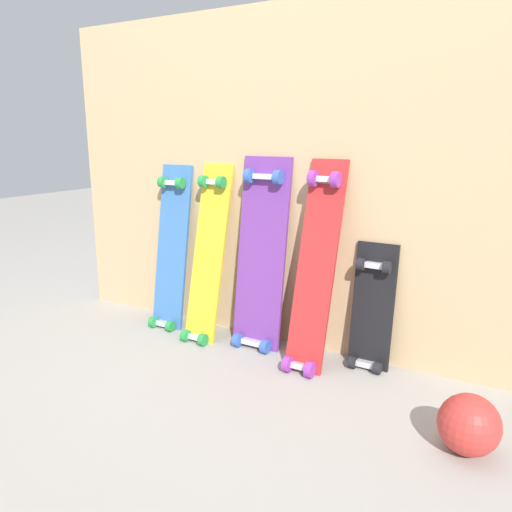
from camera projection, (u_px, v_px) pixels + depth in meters
The scene contains 8 objects.
ground_plane at pixel (263, 341), 2.42m from camera, with size 12.00×12.00×0.00m, color #9E9991.
plywood_wall_panel at pixel (272, 181), 2.30m from camera, with size 2.30×0.04×1.49m, color tan.
skateboard_blue at pixel (171, 254), 2.55m from camera, with size 0.18×0.21×0.88m.
skateboard_yellow at pixel (207, 260), 2.40m from camera, with size 0.16×0.27×0.89m.
skateboard_purple at pixel (261, 261), 2.30m from camera, with size 0.24×0.20×0.92m.
skateboard_red at pixel (315, 273), 2.10m from camera, with size 0.16×0.31×0.92m.
skateboard_black at pixel (372, 315), 2.11m from camera, with size 0.17×0.13×0.60m.
rubber_ball at pixel (469, 425), 1.56m from camera, with size 0.19×0.19×0.19m, color red.
Camera 1 is at (1.11, -1.96, 0.96)m, focal length 35.81 mm.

